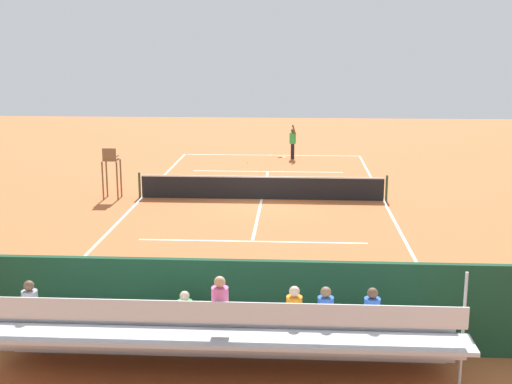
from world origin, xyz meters
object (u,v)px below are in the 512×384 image
object	(u,v)px
courtside_bench	(307,313)
tennis_player	(293,141)
equipment_bag	(222,329)
tennis_net	(262,187)
bleacher_stand	(223,336)
tennis_ball_near	(248,162)
tennis_racket	(284,157)
umpire_chair	(111,167)

from	to	relation	value
courtside_bench	tennis_player	distance (m)	23.19
equipment_bag	tennis_net	bearing A→B (deg)	-90.85
bleacher_stand	equipment_bag	distance (m)	2.11
courtside_bench	tennis_ball_near	distance (m)	21.87
courtside_bench	tennis_ball_near	bearing A→B (deg)	-82.50
equipment_bag	tennis_racket	bearing A→B (deg)	-92.23
courtside_bench	tennis_net	bearing A→B (deg)	-82.79
umpire_chair	courtside_bench	world-z (taller)	umpire_chair
tennis_racket	tennis_net	bearing A→B (deg)	85.98
tennis_ball_near	tennis_net	bearing A→B (deg)	97.95
tennis_player	equipment_bag	bearing A→B (deg)	86.56
umpire_chair	tennis_racket	bearing A→B (deg)	-123.38
courtside_bench	umpire_chair	bearing A→B (deg)	-58.82
bleacher_stand	tennis_ball_near	xyz separation A→B (m)	(1.21, -23.77, -0.90)
equipment_bag	tennis_ball_near	xyz separation A→B (m)	(0.98, -21.81, -0.15)
tennis_net	tennis_ball_near	bearing A→B (deg)	-82.05
courtside_bench	tennis_player	bearing A→B (deg)	-88.82
tennis_net	umpire_chair	world-z (taller)	umpire_chair
umpire_chair	tennis_player	size ratio (longest dim) A/B	1.11
tennis_net	bleacher_stand	world-z (taller)	bleacher_stand
tennis_net	bleacher_stand	bearing A→B (deg)	90.12
tennis_player	tennis_ball_near	distance (m)	2.98
tennis_player	tennis_ball_near	size ratio (longest dim) A/B	29.18
bleacher_stand	tennis_player	bearing A→B (deg)	-92.65
tennis_player	tennis_net	bearing A→B (deg)	83.09
umpire_chair	tennis_racket	distance (m)	12.65
tennis_racket	tennis_ball_near	distance (m)	2.64
tennis_net	tennis_racket	world-z (taller)	tennis_net
courtside_bench	tennis_player	size ratio (longest dim) A/B	0.93
bleacher_stand	tennis_player	size ratio (longest dim) A/B	4.70
umpire_chair	courtside_bench	xyz separation A→B (m)	(-7.88, 13.02, -0.76)
tennis_net	courtside_bench	bearing A→B (deg)	97.21
tennis_player	tennis_ball_near	xyz separation A→B (m)	(2.38, 1.50, -0.98)
tennis_racket	bleacher_stand	bearing A→B (deg)	88.46
tennis_ball_near	tennis_racket	bearing A→B (deg)	-135.82
umpire_chair	tennis_ball_near	distance (m)	10.10
bleacher_stand	umpire_chair	bearing A→B (deg)	-67.57
equipment_bag	tennis_ball_near	bearing A→B (deg)	-87.44
equipment_bag	tennis_player	world-z (taller)	tennis_player
tennis_racket	tennis_ball_near	world-z (taller)	tennis_ball_near
tennis_net	tennis_ball_near	distance (m)	8.50
equipment_bag	umpire_chair	bearing A→B (deg)	-65.46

